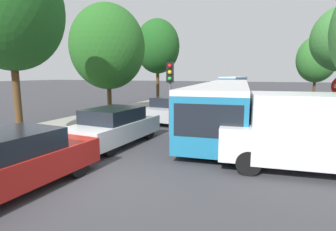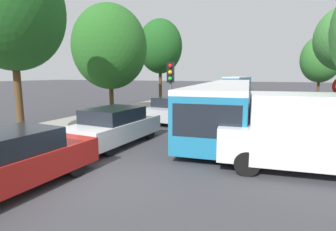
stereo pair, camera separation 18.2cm
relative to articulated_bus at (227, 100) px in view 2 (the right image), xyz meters
name	(u,v)px [view 2 (the right image)]	position (x,y,z in m)	size (l,w,h in m)	color
ground_plane	(102,181)	(-1.56, -10.01, -1.37)	(200.00, 200.00, 0.00)	#3D3D42
kerb_strip_left	(166,101)	(-8.03, 9.55, -1.30)	(3.20, 49.12, 0.14)	#9E998E
articulated_bus	(227,100)	(0.00, 0.00, 0.00)	(3.93, 16.19, 2.38)	teal
city_bus_rear	(238,83)	(-3.40, 29.11, 0.04)	(3.15, 11.51, 2.45)	teal
queued_car_red	(9,161)	(-3.30, -11.35, -0.61)	(2.10, 4.43, 1.50)	#B21E19
queued_car_white	(115,126)	(-3.37, -6.66, -0.60)	(2.13, 4.49, 1.52)	white
queued_car_silver	(173,109)	(-3.15, -0.79, -0.61)	(2.11, 4.44, 1.51)	#B7BABF
queued_car_navy	(196,101)	(-3.16, 4.15, -0.62)	(2.07, 4.37, 1.48)	navy
queued_car_green	(208,96)	(-3.57, 9.64, -0.66)	(1.98, 4.17, 1.41)	#236638
queued_car_black	(220,92)	(-3.48, 14.83, -0.60)	(2.12, 4.48, 1.52)	black
white_van	(315,131)	(3.77, -7.04, -0.13)	(5.19, 2.51, 2.31)	silver
traffic_light	(171,83)	(-1.74, -4.61, 1.12)	(0.37, 0.39, 3.40)	#56595E
tree_left_near	(11,13)	(-6.99, -8.12, 3.82)	(4.04, 4.04, 7.64)	#51381E
tree_left_mid	(110,49)	(-7.75, -0.54, 3.12)	(4.89, 4.89, 7.41)	#51381E
tree_left_far	(160,47)	(-7.47, 6.98, 3.99)	(4.04, 4.04, 7.84)	#51381E
tree_right_far	(321,59)	(6.52, 14.97, 2.99)	(3.81, 3.81, 6.71)	#51381E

